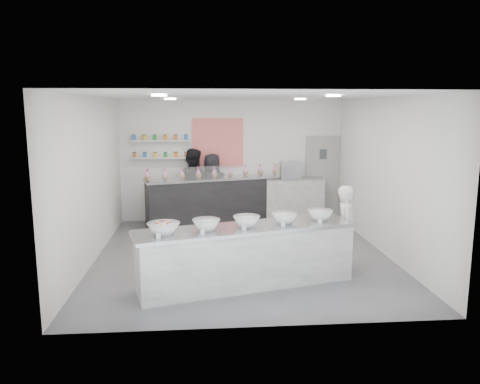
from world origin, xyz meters
The scene contains 26 objects.
floor centered at (0.00, 0.00, 0.00)m, with size 6.00×6.00×0.00m, color #515156.
ceiling centered at (0.00, 0.00, 3.00)m, with size 6.00×6.00×0.00m, color white.
back_wall centered at (0.00, 3.00, 1.50)m, with size 5.50×5.50×0.00m, color white.
left_wall centered at (-2.75, 0.00, 1.50)m, with size 6.00×6.00×0.00m, color white.
right_wall centered at (2.75, 0.00, 1.50)m, with size 6.00×6.00×0.00m, color white.
back_door centered at (2.30, 2.97, 1.05)m, with size 0.88×0.04×2.10m, color gray.
pattern_panel centered at (-0.35, 2.98, 1.95)m, with size 1.25×0.03×1.20m, color #E90403.
jar_shelf_lower centered at (-1.75, 2.90, 1.60)m, with size 1.45×0.22×0.04m, color silver.
jar_shelf_upper centered at (-1.75, 2.90, 2.02)m, with size 1.45×0.22×0.04m, color silver.
preserve_jars centered at (-1.75, 2.88, 1.88)m, with size 1.45×0.10×0.56m, color #C56232, non-canonical shape.
downlight_0 centered at (-1.40, -1.00, 2.98)m, with size 0.24×0.24×0.02m, color white.
downlight_1 centered at (1.40, -1.00, 2.98)m, with size 0.24×0.24×0.02m, color white.
downlight_2 centered at (-1.40, 1.60, 2.98)m, with size 0.24×0.24×0.02m, color white.
downlight_3 centered at (1.40, 1.60, 2.98)m, with size 0.24×0.24×0.02m, color white.
prep_counter centered at (-0.06, -1.53, 0.48)m, with size 3.52×0.80×0.96m, color #9C9C98.
back_bar centered at (-0.26, 2.60, 0.58)m, with size 3.72×0.68×1.15m, color black.
sneeze_guard centered at (-0.17, 2.29, 1.31)m, with size 3.67×0.02×0.31m, color white.
espresso_ledge centered at (1.55, 2.78, 0.54)m, with size 1.47×0.47×1.09m, color #9C9C98.
espresso_machine centered at (1.44, 2.78, 1.28)m, with size 0.51×0.35×0.39m, color #93969E.
cup_stacks centered at (1.19, 2.78, 1.25)m, with size 0.24×0.24×0.32m, color #C8B788, non-canonical shape.
prep_bowls centered at (-0.06, -1.53, 1.04)m, with size 3.02×0.52×0.17m, color white, non-canonical shape.
label_cards centered at (-0.20, -2.05, 0.99)m, with size 2.66×0.04×0.07m, color white, non-canonical shape.
cookie_bags centered at (-0.26, 2.60, 1.28)m, with size 3.74×0.14×0.26m, color #FF72D3, non-canonical shape.
woman_prep centered at (1.73, -0.93, 0.74)m, with size 0.54×0.36×1.49m, color white.
staff_left centered at (-0.98, 2.85, 0.91)m, with size 0.89×0.69×1.82m, color black.
staff_right centered at (-0.49, 2.85, 0.85)m, with size 0.83×0.54×1.70m, color black.
Camera 1 is at (-0.74, -8.59, 2.76)m, focal length 35.00 mm.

